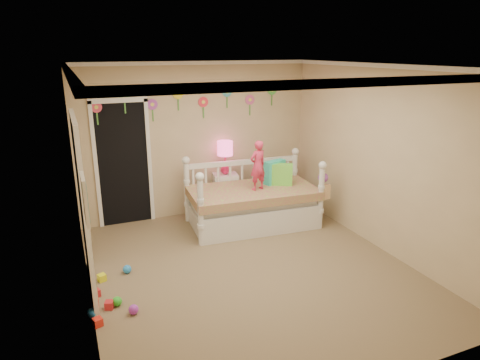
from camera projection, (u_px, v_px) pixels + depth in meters
name	position (u px, v px, depth m)	size (l,w,h in m)	color
floor	(251.00, 269.00, 5.62)	(4.00, 4.50, 0.01)	#7F684C
ceiling	(252.00, 66.00, 4.85)	(4.00, 4.50, 0.01)	white
back_wall	(197.00, 140.00, 7.22)	(4.00, 0.01, 2.60)	tan
left_wall	(79.00, 195.00, 4.50)	(0.01, 4.50, 2.60)	tan
right_wall	(381.00, 159.00, 5.97)	(0.01, 4.50, 2.60)	tan
crown_molding	(252.00, 68.00, 4.86)	(4.00, 4.50, 0.06)	white
daybed	(253.00, 192.00, 6.89)	(2.07, 1.12, 1.13)	white
pillow_turquoise	(275.00, 172.00, 7.09)	(0.39, 0.14, 0.39)	#2AD4BF
pillow_lime	(281.00, 174.00, 7.01)	(0.38, 0.14, 0.36)	#76E746
child	(258.00, 165.00, 6.70)	(0.29, 0.19, 0.80)	#E7345C
nightstand	(226.00, 193.00, 7.50)	(0.42, 0.32, 0.70)	white
table_lamp	(225.00, 152.00, 7.28)	(0.27, 0.27, 0.58)	#E91F5A
closet_doorway	(123.00, 163.00, 6.82)	(0.90, 0.04, 2.07)	black
flower_decals	(191.00, 103.00, 6.99)	(3.40, 0.02, 0.50)	#B2668C
mirror_closet	(84.00, 208.00, 4.85)	(0.07, 1.30, 2.10)	white
wall_picture	(85.00, 199.00, 3.64)	(0.05, 0.34, 0.42)	white
hanging_bag	(323.00, 187.00, 6.75)	(0.20, 0.16, 0.36)	beige
toy_scatter	(120.00, 292.00, 4.98)	(0.80, 1.30, 0.11)	#996666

